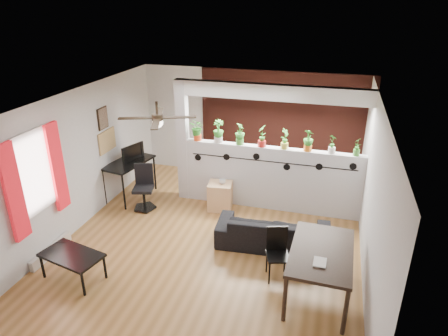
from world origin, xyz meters
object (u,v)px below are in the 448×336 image
potted_plant_1 (218,131)px  dining_table (321,255)px  potted_plant_4 (285,138)px  office_chair (144,190)px  potted_plant_2 (240,133)px  sofa (273,231)px  potted_plant_0 (197,129)px  potted_plant_5 (308,140)px  potted_plant_6 (332,143)px  cube_shelf (220,196)px  folding_chair (277,248)px  computer_desk (129,165)px  potted_plant_3 (262,135)px  cup (222,181)px  coffee_table (72,257)px  potted_plant_7 (357,146)px  ceiling_fan (158,119)px

potted_plant_1 → dining_table: (2.27, -2.46, -0.90)m
potted_plant_4 → office_chair: potted_plant_4 is taller
potted_plant_2 → office_chair: size_ratio=0.46×
sofa → dining_table: dining_table is taller
potted_plant_0 → potted_plant_2: bearing=0.0°
dining_table → potted_plant_0: bearing=137.9°
sofa → dining_table: bearing=123.6°
potted_plant_4 → dining_table: potted_plant_4 is taller
potted_plant_5 → potted_plant_6: potted_plant_5 is taller
potted_plant_4 → cube_shelf: 1.80m
potted_plant_0 → folding_chair: size_ratio=0.53×
computer_desk → dining_table: computer_desk is taller
potted_plant_3 → cup: size_ratio=3.42×
potted_plant_3 → potted_plant_4: 0.45m
sofa → cup: bearing=-43.6°
potted_plant_0 → coffee_table: size_ratio=0.43×
folding_chair → coffee_table: 3.20m
potted_plant_6 → computer_desk: size_ratio=0.30×
potted_plant_7 → coffee_table: (-4.17, -3.11, -1.14)m
folding_chair → cup: bearing=127.7°
office_chair → coffee_table: bearing=-91.5°
sofa → cup: (-1.23, 1.01, 0.36)m
ceiling_fan → office_chair: bearing=131.0°
potted_plant_5 → potted_plant_7: 0.90m
ceiling_fan → dining_table: 3.25m
potted_plant_3 → coffee_table: 4.08m
potted_plant_2 → potted_plant_6: 1.81m
folding_chair → sofa: bearing=103.0°
potted_plant_5 → dining_table: potted_plant_5 is taller
potted_plant_1 → potted_plant_5: bearing=-0.0°
sofa → office_chair: size_ratio=2.01×
office_chair → coffee_table: 2.38m
potted_plant_0 → potted_plant_6: size_ratio=1.20×
potted_plant_0 → dining_table: (2.72, -2.46, -0.89)m
potted_plant_2 → ceiling_fan: bearing=-117.1°
potted_plant_1 → potted_plant_7: potted_plant_1 is taller
potted_plant_5 → folding_chair: size_ratio=0.51×
potted_plant_5 → potted_plant_6: (0.45, 0.00, -0.03)m
potted_plant_7 → computer_desk: size_ratio=0.28×
ceiling_fan → potted_plant_4: 2.67m
potted_plant_2 → potted_plant_6: (1.81, 0.00, -0.03)m
computer_desk → potted_plant_0: bearing=13.0°
potted_plant_1 → dining_table: 3.46m
potted_plant_5 → potted_plant_7: size_ratio=1.22×
ceiling_fan → potted_plant_3: bearing=52.6°
dining_table → folding_chair: bearing=156.7°
potted_plant_5 → cup: (-1.62, -0.34, -0.94)m
potted_plant_3 → potted_plant_6: (1.35, 0.00, -0.04)m
ceiling_fan → potted_plant_4: bearing=44.6°
sofa → cube_shelf: bearing=-42.5°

